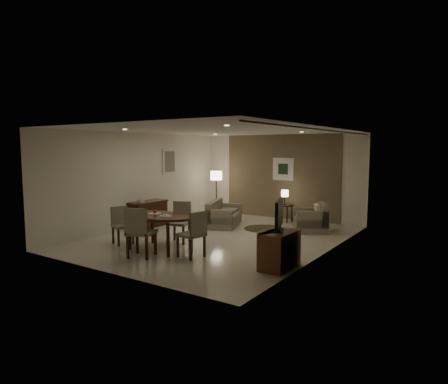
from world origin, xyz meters
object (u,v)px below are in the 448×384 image
Objects in this scene: console_desk at (148,214)px; chair_left at (123,226)px; floor_lamp at (216,194)px; chair_right at (191,234)px; side_table at (285,213)px; tv_cabinet at (279,250)px; chair_far at (179,223)px; sofa at (224,213)px; dining_table at (160,232)px; chair_near at (141,232)px; armchair at (310,217)px.

chair_left is (0.96, -1.82, 0.06)m from console_desk.
floor_lamp is at bearing 25.76° from chair_left.
chair_right is 1.83× the size of side_table.
chair_left reaches higher than tv_cabinet.
console_desk is at bearing -134.60° from side_table.
chair_far is at bearing 169.92° from tv_cabinet.
sofa is at bearing 137.79° from tv_cabinet.
sofa is at bearing -47.24° from floor_lamp.
chair_left is at bearing -84.70° from floor_lamp.
console_desk is 0.72× the size of dining_table.
chair_near is 1.98× the size of side_table.
dining_table is 1.89× the size of armchair.
chair_far is (-0.08, 0.74, 0.10)m from dining_table.
floor_lamp reaches higher than console_desk.
chair_near is 0.71× the size of floor_lamp.
chair_far is at bearing 164.99° from sofa.
armchair is at bearing -19.21° from chair_left.
sofa is (-0.35, 3.12, -0.03)m from dining_table.
console_desk is at bearing -67.27° from chair_near.
chair_right is 0.63× the size of sofa.
chair_left is at bearing -70.97° from armchair.
console_desk is 1.33× the size of tv_cabinet.
side_table is (-1.99, 4.44, -0.08)m from tv_cabinet.
armchair is at bearing -10.47° from floor_lamp.
dining_table is 4.75m from side_table.
chair_right is (0.97, -0.10, 0.10)m from dining_table.
chair_near is 1.33m from chair_left.
console_desk is at bearing -112.46° from chair_right.
dining_table is 4.25m from armchair.
tv_cabinet is 1.90m from chair_right.
chair_far is at bearing -102.12° from chair_near.
dining_table is 3.14m from sofa.
chair_far is at bearing -30.13° from chair_left.
chair_near is at bearing -98.03° from side_table.
tv_cabinet is 1.02× the size of armchair.
dining_table is (2.05, -1.73, 0.02)m from console_desk.
chair_right is (0.87, 0.56, -0.04)m from chair_near.
console_desk is 1.23× the size of chair_far.
side_table is at bearing -117.40° from chair_near.
side_table is (2.90, 2.94, -0.11)m from console_desk.
chair_right reaches higher than armchair.
chair_far is 3.91m from floor_lamp.
tv_cabinet is at bearing -153.78° from sofa.
tv_cabinet is 1.68× the size of side_table.
side_table is (0.85, 4.67, -0.12)m from dining_table.
dining_table is (-2.84, -0.23, 0.04)m from tv_cabinet.
chair_far is 1.10× the size of armchair.
chair_left is at bearing -175.14° from dining_table.
chair_near is at bearing -72.24° from floor_lamp.
floor_lamp is at bearing -131.77° from armchair.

